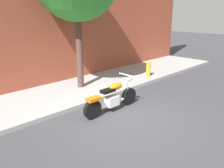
# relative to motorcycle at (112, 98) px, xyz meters

# --- Properties ---
(ground_plane) EXTENTS (60.00, 60.00, 0.00)m
(ground_plane) POSITION_rel_motorcycle_xyz_m (-0.11, -0.56, -0.44)
(ground_plane) COLOR #38383D
(sidewalk) EXTENTS (19.14, 2.82, 0.14)m
(sidewalk) POSITION_rel_motorcycle_xyz_m (-0.11, 2.31, -0.37)
(sidewalk) COLOR #959595
(sidewalk) RESTS_ON ground
(motorcycle) EXTENTS (2.24, 0.70, 1.10)m
(motorcycle) POSITION_rel_motorcycle_xyz_m (0.00, 0.00, 0.00)
(motorcycle) COLOR black
(motorcycle) RESTS_ON ground
(fire_hydrant) EXTENTS (0.20, 0.20, 0.91)m
(fire_hydrant) POSITION_rel_motorcycle_xyz_m (3.92, 1.46, 0.02)
(fire_hydrant) COLOR gold
(fire_hydrant) RESTS_ON ground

